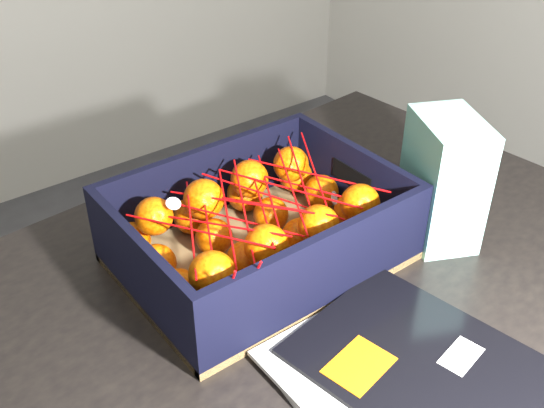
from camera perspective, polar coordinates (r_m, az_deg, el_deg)
table at (r=0.89m, az=0.41°, el=-14.60°), size 1.26×0.90×0.75m
magazine_stack at (r=0.75m, az=11.81°, el=-15.21°), size 0.30×0.31×0.02m
produce_crate at (r=0.89m, az=-1.17°, el=-2.96°), size 0.37×0.28×0.12m
clementine_heap at (r=0.88m, az=-1.11°, el=-2.21°), size 0.35×0.26×0.10m
mesh_net at (r=0.85m, az=-1.29°, el=-0.14°), size 0.31×0.24×0.09m
retail_carton at (r=0.94m, az=15.02°, el=2.08°), size 0.13×0.15×0.19m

